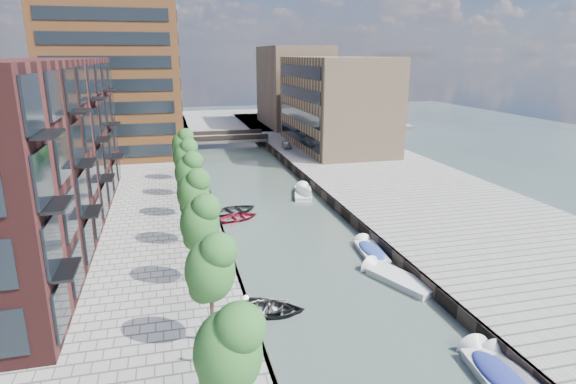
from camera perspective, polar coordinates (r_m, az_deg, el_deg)
name	(u,v)px	position (r m, az deg, el deg)	size (l,w,h in m)	color
water	(264,196)	(54.16, -2.81, -0.49)	(300.00, 300.00, 0.00)	#38473F
quay_right	(395,183)	(59.12, 12.57, 1.06)	(20.00, 140.00, 1.00)	gray
quay_wall_left	(210,196)	(53.22, -9.27, -0.42)	(0.25, 140.00, 1.00)	#332823
quay_wall_right	(316,188)	(55.48, 3.37, 0.44)	(0.25, 140.00, 1.00)	#332823
far_closure	(213,122)	(112.40, -8.92, 8.19)	(80.00, 40.00, 1.00)	gray
apartment_block	(39,151)	(42.79, -27.38, 4.33)	(8.00, 38.00, 14.00)	#331413
tower	(113,50)	(76.29, -20.07, 15.55)	(18.00, 18.00, 30.00)	brown
tan_block_near	(335,103)	(77.82, 5.63, 10.48)	(12.00, 25.00, 14.00)	#9E8161
tan_block_far	(294,86)	(102.53, 0.68, 12.42)	(12.00, 20.00, 16.00)	#9E8161
bridge	(228,138)	(84.73, -7.12, 6.37)	(13.00, 6.00, 1.30)	gray
tree_0	(228,347)	(18.06, -7.14, -17.78)	(2.50, 2.50, 5.95)	#382619
tree_1	(210,266)	(24.18, -9.24, -8.68)	(2.50, 2.50, 5.95)	#382619
tree_2	(200,220)	(30.68, -10.43, -3.34)	(2.50, 2.50, 5.95)	#382619
tree_3	(193,191)	(37.36, -11.18, 0.12)	(2.50, 2.50, 5.95)	#382619
tree_4	(189,170)	(44.14, -11.71, 2.52)	(2.50, 2.50, 5.95)	#382619
tree_5	(185,155)	(50.98, -12.10, 4.28)	(2.50, 2.50, 5.95)	#382619
tree_6	(183,144)	(57.86, -12.39, 5.63)	(2.50, 2.50, 5.95)	#382619
lamp_0	(247,327)	(22.51, -4.89, -15.69)	(0.24, 0.24, 4.12)	black
lamp_1	(213,216)	(37.01, -8.94, -2.83)	(0.24, 0.24, 4.12)	black
lamp_2	(198,169)	(52.39, -10.61, 2.67)	(0.24, 0.24, 4.12)	black
sloop_0	(259,311)	(30.81, -3.43, -13.86)	(3.18, 4.45, 0.92)	black
sloop_1	(271,313)	(30.49, -2.09, -14.19)	(3.04, 4.26, 0.88)	black
sloop_2	(238,220)	(46.71, -5.96, -3.27)	(2.93, 4.10, 0.85)	maroon
sloop_3	(262,311)	(30.72, -3.07, -13.95)	(2.86, 4.00, 0.83)	white
sloop_4	(234,213)	(48.65, -6.37, -2.49)	(3.50, 4.89, 1.01)	#242427
motorboat_0	(498,376)	(27.08, 23.65, -19.40)	(2.59, 5.80, 1.87)	silver
motorboat_1	(516,379)	(27.27, 25.42, -19.40)	(2.65, 5.41, 1.73)	#B7B7B5
motorboat_2	(393,278)	(35.31, 12.34, -9.94)	(3.96, 5.92, 1.87)	silver
motorboat_3	(370,251)	(39.35, 9.67, -6.87)	(2.11, 4.94, 1.60)	silver
motorboat_4	(303,193)	(54.65, 1.79, -0.09)	(3.11, 5.67, 1.79)	silver
car	(287,144)	(77.01, -0.18, 5.69)	(1.41, 3.50, 1.19)	#999C9E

